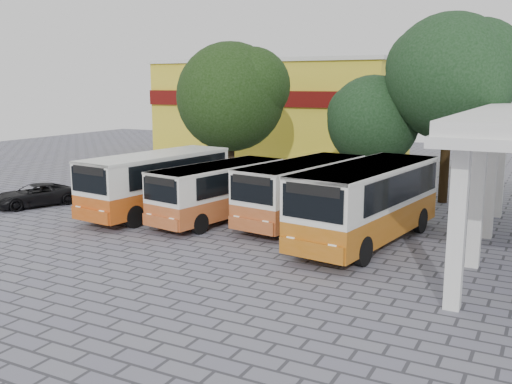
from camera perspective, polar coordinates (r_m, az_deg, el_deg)
The scene contains 10 objects.
ground at distance 22.20m, azimuth -0.46°, elevation -5.80°, with size 90.00×90.00×0.00m, color slate.
shophouse_block at distance 49.49m, azimuth 2.53°, elevation 8.24°, with size 20.40×10.40×8.30m.
bus_far_left at distance 28.35m, azimuth -9.87°, elevation 1.26°, with size 3.49×8.53×2.98m.
bus_centre_left at distance 26.61m, azimuth -3.77°, elevation 0.35°, with size 3.47×7.65×2.64m.
bus_centre_right at distance 26.16m, azimuth 4.68°, elevation 0.41°, with size 3.54×8.17×2.84m.
bus_far_right at distance 23.16m, azimuth 11.09°, elevation -0.64°, with size 3.88×9.09×3.17m.
tree_left at distance 36.83m, azimuth -2.41°, elevation 9.84°, with size 7.28×6.93×8.98m.
tree_middle at distance 32.91m, azimuth 11.75°, elevation 7.24°, with size 5.40×5.14×6.84m.
tree_right at distance 32.00m, azimuth 19.02°, elevation 11.22°, with size 6.96×6.63×10.01m.
parked_car at distance 32.11m, azimuth -21.29°, elevation -0.29°, with size 1.93×4.18×1.16m, color black.
Camera 1 is at (10.05, -18.76, 6.33)m, focal length 40.00 mm.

